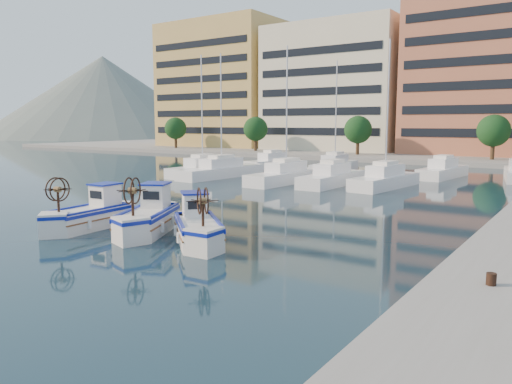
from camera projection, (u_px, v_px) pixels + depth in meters
ground at (164, 244)px, 21.15m from camera, size 300.00×300.00×0.00m
hill_west at (106, 137)px, 189.43m from camera, size 180.00×180.00×60.00m
yacht_marina at (351, 173)px, 45.79m from camera, size 37.21×22.66×11.50m
fishing_boat_a at (91, 213)px, 24.33m from camera, size 2.09×4.37×2.68m
fishing_boat_b at (149, 216)px, 23.38m from camera, size 3.58×4.67×2.82m
fishing_boat_c at (198, 226)px, 21.42m from camera, size 4.11×3.94×2.62m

